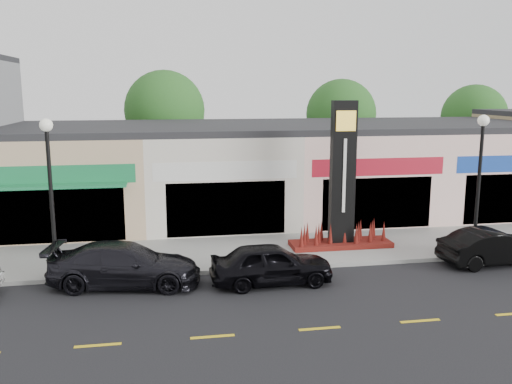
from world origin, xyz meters
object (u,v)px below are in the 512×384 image
Objects in this scene: car_black_sedan at (271,264)px; car_black_conv at (494,247)px; pylon_sign at (342,196)px; lamp_west_near at (50,182)px; car_dark_sedan at (125,265)px; lamp_east_near at (480,170)px.

car_black_sedan is 1.01× the size of car_black_conv.
pylon_sign is 1.44× the size of car_black_sedan.
car_dark_sedan is at bearing -24.46° from lamp_west_near.
lamp_east_near is (16.00, 0.00, 0.00)m from lamp_west_near.
car_black_sedan is at bearing -88.87° from car_dark_sedan.
lamp_west_near is at bearing 74.26° from car_dark_sedan.
lamp_west_near is 1.08× the size of car_dark_sedan.
car_black_sedan is at bearing -13.48° from lamp_west_near.
car_black_sedan is (4.93, -0.66, -0.03)m from car_dark_sedan.
lamp_west_near reaches higher than car_black_sedan.
pylon_sign is (-5.00, 1.70, -1.20)m from lamp_east_near.
car_dark_sedan reaches higher than car_black_sedan.
lamp_west_near reaches higher than car_dark_sedan.
car_black_conv is (16.12, -1.12, -2.79)m from lamp_west_near.
car_black_conv is (5.12, -2.82, -1.59)m from pylon_sign.
lamp_east_near is 1.31× the size of car_black_sedan.
car_black_conv is (13.69, -0.01, -0.06)m from car_dark_sedan.
pylon_sign reaches higher than car_dark_sedan.
pylon_sign is 9.14m from car_dark_sedan.
car_black_conv is at bearing -3.98° from lamp_west_near.
car_dark_sedan is (2.44, -1.11, -2.74)m from lamp_west_near.
car_black_sedan is (7.36, -1.76, -2.77)m from lamp_west_near.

